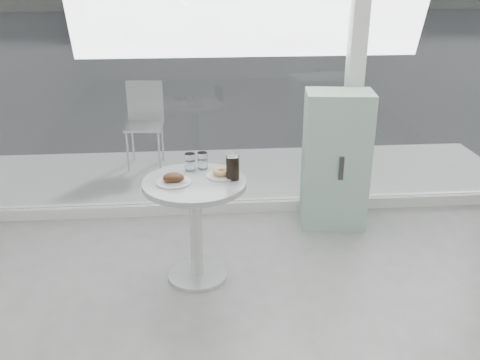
{
  "coord_description": "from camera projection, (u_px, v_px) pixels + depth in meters",
  "views": [
    {
      "loc": [
        -0.46,
        -1.51,
        2.19
      ],
      "look_at": [
        -0.2,
        1.7,
        0.85
      ],
      "focal_mm": 40.0,
      "sensor_mm": 36.0,
      "label": 1
    }
  ],
  "objects": [
    {
      "name": "mint_cabinet",
      "position": [
        335.0,
        160.0,
        4.56
      ],
      "size": [
        0.59,
        0.43,
        1.19
      ],
      "rotation": [
        0.0,
        0.0,
        -0.12
      ],
      "color": "#A4D1BB",
      "rests_on": "ground"
    },
    {
      "name": "patio_chair",
      "position": [
        145.0,
        119.0,
        5.84
      ],
      "size": [
        0.42,
        0.42,
        0.92
      ],
      "rotation": [
        0.0,
        0.0,
        -0.05
      ],
      "color": "silver",
      "rests_on": "patio_deck"
    },
    {
      "name": "main_table",
      "position": [
        195.0,
        210.0,
        3.76
      ],
      "size": [
        0.72,
        0.72,
        0.77
      ],
      "color": "silver",
      "rests_on": "ground"
    },
    {
      "name": "street",
      "position": [
        210.0,
        33.0,
        16.99
      ],
      "size": [
        40.0,
        24.0,
        0.0
      ],
      "primitive_type": "cube",
      "color": "#383838",
      "rests_on": "ground"
    },
    {
      "name": "plate_donut",
      "position": [
        222.0,
        174.0,
        3.75
      ],
      "size": [
        0.22,
        0.22,
        0.05
      ],
      "color": "silver",
      "rests_on": "main_table"
    },
    {
      "name": "water_tumbler_a",
      "position": [
        190.0,
        163.0,
        3.85
      ],
      "size": [
        0.08,
        0.08,
        0.12
      ],
      "color": "white",
      "rests_on": "main_table"
    },
    {
      "name": "room_shell",
      "position": [
        441.0,
        119.0,
        1.01
      ],
      "size": [
        6.0,
        6.0,
        6.0
      ],
      "color": "white",
      "rests_on": "ground"
    },
    {
      "name": "car_white",
      "position": [
        162.0,
        10.0,
        16.06
      ],
      "size": [
        4.72,
        2.53,
        1.52
      ],
      "primitive_type": "imported",
      "rotation": [
        0.0,
        0.0,
        1.4
      ],
      "color": "white",
      "rests_on": "street"
    },
    {
      "name": "plate_fritter",
      "position": [
        174.0,
        179.0,
        3.64
      ],
      "size": [
        0.24,
        0.24,
        0.07
      ],
      "color": "silver",
      "rests_on": "main_table"
    },
    {
      "name": "water_tumbler_b",
      "position": [
        202.0,
        161.0,
        3.88
      ],
      "size": [
        0.07,
        0.07,
        0.12
      ],
      "color": "white",
      "rests_on": "main_table"
    },
    {
      "name": "storefront",
      "position": [
        261.0,
        21.0,
        4.37
      ],
      "size": [
        5.0,
        0.14,
        3.0
      ],
      "color": "white",
      "rests_on": "ground"
    },
    {
      "name": "car_silver",
      "position": [
        294.0,
        17.0,
        14.97
      ],
      "size": [
        4.3,
        2.01,
        1.36
      ],
      "primitive_type": "imported",
      "rotation": [
        0.0,
        0.0,
        1.43
      ],
      "color": "#B4B8BD",
      "rests_on": "street"
    },
    {
      "name": "cola_glass",
      "position": [
        233.0,
        167.0,
        3.68
      ],
      "size": [
        0.09,
        0.09,
        0.18
      ],
      "color": "white",
      "rests_on": "main_table"
    },
    {
      "name": "patio_deck",
      "position": [
        243.0,
        176.0,
        5.75
      ],
      "size": [
        5.6,
        1.6,
        0.05
      ],
      "primitive_type": "cube",
      "color": "silver",
      "rests_on": "ground"
    }
  ]
}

